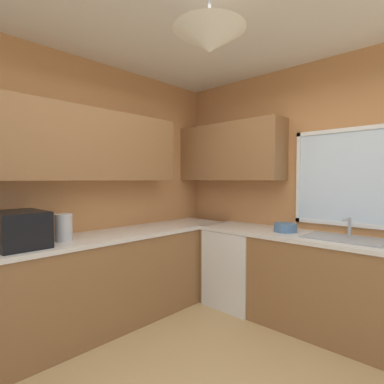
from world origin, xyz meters
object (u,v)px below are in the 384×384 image
object	(u,v)px
microwave	(19,229)
dishwasher	(238,267)
sink_assembly	(344,238)
bowl	(285,228)
kettle	(64,227)

from	to	relation	value
microwave	dishwasher	bearing A→B (deg)	72.64
sink_assembly	bowl	distance (m)	0.57
kettle	sink_assembly	xyz separation A→B (m)	(1.78, 1.79, -0.11)
microwave	bowl	bearing A→B (deg)	60.09
bowl	dishwasher	bearing A→B (deg)	-177.00
sink_assembly	bowl	xyz separation A→B (m)	(-0.57, -0.01, 0.04)
microwave	sink_assembly	xyz separation A→B (m)	(1.80, 2.15, -0.14)
microwave	kettle	xyz separation A→B (m)	(0.02, 0.35, -0.02)
bowl	kettle	bearing A→B (deg)	-124.14
microwave	bowl	world-z (taller)	microwave
sink_assembly	bowl	bearing A→B (deg)	-179.42
microwave	kettle	world-z (taller)	microwave
dishwasher	bowl	size ratio (longest dim) A/B	3.75
kettle	dishwasher	bearing A→B (deg)	69.99
sink_assembly	kettle	bearing A→B (deg)	-134.85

